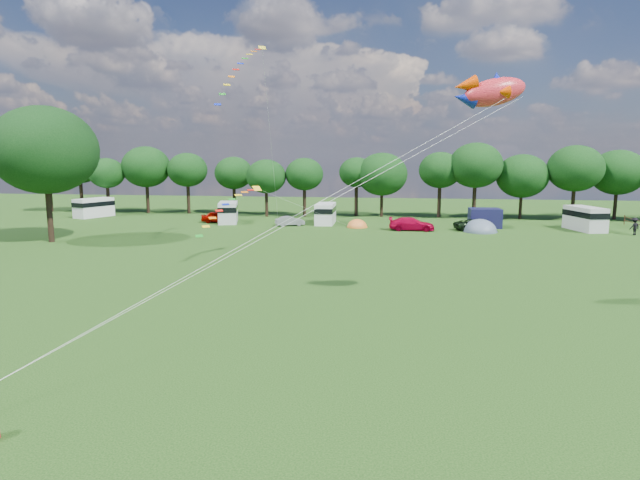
# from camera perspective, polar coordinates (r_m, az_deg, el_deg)

# --- Properties ---
(ground_plane) EXTENTS (180.00, 180.00, 0.00)m
(ground_plane) POSITION_cam_1_polar(r_m,az_deg,el_deg) (22.10, -3.14, -13.56)
(ground_plane) COLOR black
(ground_plane) RESTS_ON ground
(tree_line) EXTENTS (102.98, 10.98, 10.27)m
(tree_line) POSITION_cam_1_polar(r_m,az_deg,el_deg) (75.02, 9.40, 7.21)
(tree_line) COLOR black
(tree_line) RESTS_ON ground
(big_tree) EXTENTS (10.00, 10.00, 13.28)m
(big_tree) POSITION_cam_1_polar(r_m,az_deg,el_deg) (58.91, -27.31, 8.51)
(big_tree) COLOR black
(big_tree) RESTS_ON ground
(car_a) EXTENTS (4.53, 2.32, 1.44)m
(car_a) POSITION_cam_1_polar(r_m,az_deg,el_deg) (69.90, -10.81, 2.43)
(car_a) COLOR #8D0600
(car_a) RESTS_ON ground
(car_b) EXTENTS (3.56, 2.44, 1.18)m
(car_b) POSITION_cam_1_polar(r_m,az_deg,el_deg) (65.57, -3.23, 2.03)
(car_b) COLOR gray
(car_b) RESTS_ON ground
(car_c) EXTENTS (5.01, 2.13, 1.50)m
(car_c) POSITION_cam_1_polar(r_m,az_deg,el_deg) (62.26, 9.74, 1.70)
(car_c) COLOR #B9032C
(car_c) RESTS_ON ground
(car_d) EXTENTS (5.01, 3.25, 1.26)m
(car_d) POSITION_cam_1_polar(r_m,az_deg,el_deg) (64.01, 16.11, 1.56)
(car_d) COLOR black
(car_d) RESTS_ON ground
(campervan_a) EXTENTS (3.99, 5.85, 2.64)m
(campervan_a) POSITION_cam_1_polar(r_m,az_deg,el_deg) (81.21, -22.98, 3.26)
(campervan_a) COLOR silver
(campervan_a) RESTS_ON ground
(campervan_b) EXTENTS (3.59, 5.78, 2.63)m
(campervan_b) POSITION_cam_1_polar(r_m,az_deg,el_deg) (69.53, -9.77, 3.00)
(campervan_b) COLOR silver
(campervan_b) RESTS_ON ground
(campervan_c) EXTENTS (2.35, 5.29, 2.57)m
(campervan_c) POSITION_cam_1_polar(r_m,az_deg,el_deg) (67.37, 0.59, 2.91)
(campervan_c) COLOR silver
(campervan_c) RESTS_ON ground
(campervan_d) EXTENTS (3.67, 5.96, 2.72)m
(campervan_d) POSITION_cam_1_polar(r_m,az_deg,el_deg) (68.44, 26.42, 2.14)
(campervan_d) COLOR silver
(campervan_d) RESTS_ON ground
(tent_orange) EXTENTS (2.52, 2.76, 1.97)m
(tent_orange) POSITION_cam_1_polar(r_m,az_deg,el_deg) (64.20, 3.98, 1.37)
(tent_orange) COLOR orange
(tent_orange) RESTS_ON ground
(tent_greyblue) EXTENTS (3.85, 4.22, 2.87)m
(tent_greyblue) POSITION_cam_1_polar(r_m,az_deg,el_deg) (62.97, 16.69, 0.86)
(tent_greyblue) COLOR slate
(tent_greyblue) RESTS_ON ground
(awning_navy) EXTENTS (3.67, 2.99, 2.27)m
(awning_navy) POSITION_cam_1_polar(r_m,az_deg,el_deg) (66.99, 17.17, 2.26)
(awning_navy) COLOR #141438
(awning_navy) RESTS_ON ground
(fish_kite) EXTENTS (4.02, 2.02, 2.10)m
(fish_kite) POSITION_cam_1_polar(r_m,az_deg,el_deg) (29.36, 17.56, 14.82)
(fish_kite) COLOR red
(fish_kite) RESTS_ON ground
(streamer_kite_a) EXTENTS (3.41, 5.55, 5.78)m
(streamer_kite_a) POSITION_cam_1_polar(r_m,az_deg,el_deg) (50.32, -8.11, 18.01)
(streamer_kite_a) COLOR yellow
(streamer_kite_a) RESTS_ON ground
(streamer_kite_b) EXTENTS (4.38, 4.76, 3.83)m
(streamer_kite_b) POSITION_cam_1_polar(r_m,az_deg,el_deg) (44.34, -9.20, 3.94)
(streamer_kite_b) COLOR yellow
(streamer_kite_b) RESTS_ON ground
(walker_a) EXTENTS (0.88, 0.56, 1.76)m
(walker_a) POSITION_cam_1_polar(r_m,az_deg,el_deg) (66.29, 27.04, 1.40)
(walker_a) COLOR black
(walker_a) RESTS_ON ground
(walker_b) EXTENTS (1.36, 1.09, 1.91)m
(walker_b) POSITION_cam_1_polar(r_m,az_deg,el_deg) (66.94, 30.53, 1.26)
(walker_b) COLOR black
(walker_b) RESTS_ON ground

